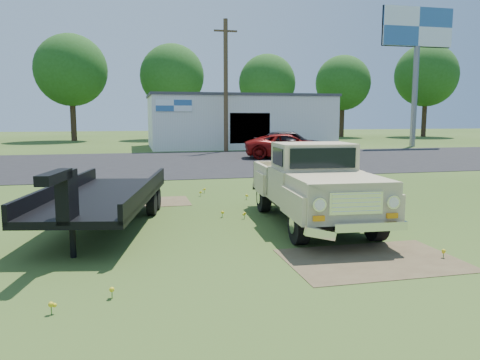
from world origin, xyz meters
name	(u,v)px	position (x,y,z in m)	size (l,w,h in m)	color
ground	(247,226)	(0.00, 0.00, 0.00)	(140.00, 140.00, 0.00)	#2E4717
asphalt_lot	(179,162)	(0.00, 15.00, 0.00)	(90.00, 14.00, 0.02)	black
dirt_patch_a	(373,260)	(1.50, -3.00, 0.00)	(3.00, 2.00, 0.01)	brown
dirt_patch_b	(151,202)	(-2.00, 3.50, 0.00)	(2.20, 1.60, 0.01)	brown
commercial_building	(238,121)	(6.00, 26.99, 2.10)	(14.20, 8.20, 4.15)	silver
billboard	(417,39)	(20.00, 24.04, 8.54)	(6.10, 0.45, 11.05)	slate
utility_pole_mid	(226,85)	(4.00, 22.00, 4.60)	(1.60, 0.30, 9.00)	#4B3B23
treeline_c	(71,70)	(-8.00, 39.50, 6.93)	(7.04, 7.04, 10.47)	#372619
treeline_d	(172,76)	(2.00, 40.50, 6.62)	(6.72, 6.72, 10.00)	#372619
treeline_e	(267,83)	(12.00, 39.00, 5.98)	(6.08, 6.08, 9.04)	#372619
treeline_f	(343,83)	(22.00, 41.50, 6.30)	(6.40, 6.40, 9.52)	#372619
treeline_g	(426,75)	(32.00, 40.00, 7.25)	(7.36, 7.36, 10.95)	#372619
vintage_pickup_truck	(313,184)	(1.52, -0.18, 0.94)	(2.02, 5.20, 1.89)	tan
flatbed_trailer	(104,192)	(-3.14, 0.59, 0.81)	(1.99, 5.96, 1.62)	black
red_pickup	(288,146)	(6.52, 16.04, 0.71)	(2.35, 5.09, 1.41)	maroon
dark_sedan	(290,143)	(7.29, 17.97, 0.80)	(1.89, 4.69, 1.60)	black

